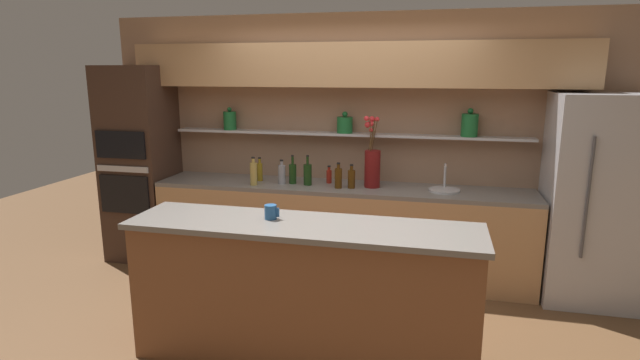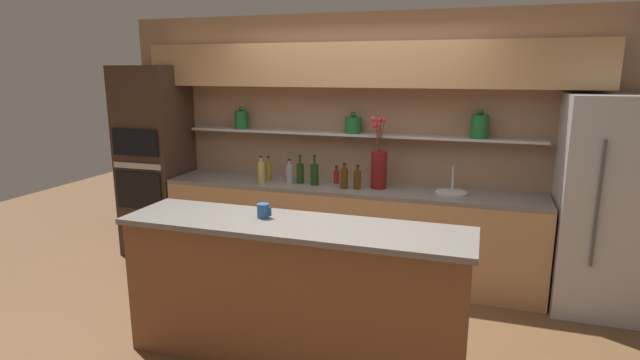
% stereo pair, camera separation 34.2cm
% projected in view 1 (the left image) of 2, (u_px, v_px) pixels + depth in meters
% --- Properties ---
extents(ground_plane, '(12.00, 12.00, 0.00)m').
position_uv_depth(ground_plane, '(316.00, 333.00, 3.95)').
color(ground_plane, brown).
extents(back_wall_unit, '(5.20, 0.44, 2.60)m').
position_uv_depth(back_wall_unit, '(351.00, 119.00, 5.07)').
color(back_wall_unit, '#937056').
rests_on(back_wall_unit, ground_plane).
extents(back_counter_unit, '(3.73, 0.62, 0.92)m').
position_uv_depth(back_counter_unit, '(340.00, 230.00, 5.05)').
color(back_counter_unit, tan).
rests_on(back_counter_unit, ground_plane).
extents(island_counter, '(2.44, 0.61, 1.02)m').
position_uv_depth(island_counter, '(303.00, 293.00, 3.50)').
color(island_counter, brown).
rests_on(island_counter, ground_plane).
extents(refrigerator, '(0.76, 0.73, 1.85)m').
position_uv_depth(refrigerator, '(592.00, 200.00, 4.39)').
color(refrigerator, '#B7B7BC').
rests_on(refrigerator, ground_plane).
extents(oven_tower, '(0.66, 0.64, 2.09)m').
position_uv_depth(oven_tower, '(140.00, 164.00, 5.42)').
color(oven_tower, '#3D281E').
rests_on(oven_tower, ground_plane).
extents(flower_vase, '(0.17, 0.18, 0.70)m').
position_uv_depth(flower_vase, '(372.00, 165.00, 4.85)').
color(flower_vase, maroon).
rests_on(flower_vase, back_counter_unit).
extents(sink_fixture, '(0.29, 0.29, 0.25)m').
position_uv_depth(sink_fixture, '(444.00, 189.00, 4.72)').
color(sink_fixture, '#B7B7BC').
rests_on(sink_fixture, back_counter_unit).
extents(bottle_spirit_0, '(0.07, 0.07, 0.24)m').
position_uv_depth(bottle_spirit_0, '(351.00, 179.00, 4.82)').
color(bottle_spirit_0, '#4C2D0C').
rests_on(bottle_spirit_0, back_counter_unit).
extents(bottle_spirit_1, '(0.07, 0.07, 0.25)m').
position_uv_depth(bottle_spirit_1, '(282.00, 174.00, 5.01)').
color(bottle_spirit_1, gray).
rests_on(bottle_spirit_1, back_counter_unit).
extents(bottle_wine_2, '(0.07, 0.07, 0.29)m').
position_uv_depth(bottle_wine_2, '(293.00, 173.00, 5.02)').
color(bottle_wine_2, '#193814').
rests_on(bottle_wine_2, back_counter_unit).
extents(bottle_spirit_3, '(0.07, 0.07, 0.28)m').
position_uv_depth(bottle_spirit_3, '(254.00, 173.00, 4.95)').
color(bottle_spirit_3, tan).
rests_on(bottle_spirit_3, back_counter_unit).
extents(bottle_oil_4, '(0.06, 0.06, 0.25)m').
position_uv_depth(bottle_oil_4, '(260.00, 171.00, 5.15)').
color(bottle_oil_4, olive).
rests_on(bottle_oil_4, back_counter_unit).
extents(bottle_spirit_5, '(0.07, 0.07, 0.25)m').
position_uv_depth(bottle_spirit_5, '(338.00, 178.00, 4.82)').
color(bottle_spirit_5, '#4C2D0C').
rests_on(bottle_spirit_5, back_counter_unit).
extents(bottle_wine_6, '(0.08, 0.08, 0.30)m').
position_uv_depth(bottle_wine_6, '(308.00, 174.00, 4.96)').
color(bottle_wine_6, '#193814').
rests_on(bottle_wine_6, back_counter_unit).
extents(bottle_sauce_7, '(0.05, 0.05, 0.18)m').
position_uv_depth(bottle_sauce_7, '(329.00, 176.00, 5.05)').
color(bottle_sauce_7, maroon).
rests_on(bottle_sauce_7, back_counter_unit).
extents(coffee_mug, '(0.11, 0.09, 0.10)m').
position_uv_depth(coffee_mug, '(271.00, 212.00, 3.49)').
color(coffee_mug, '#235184').
rests_on(coffee_mug, island_counter).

